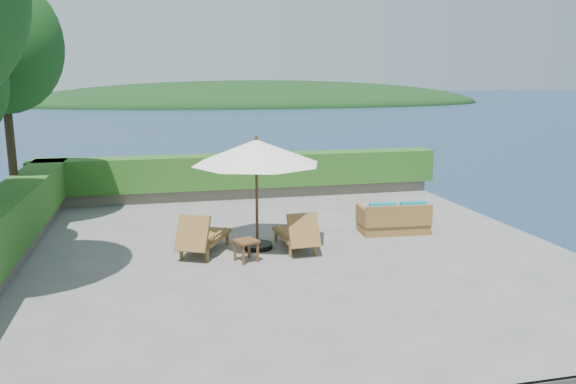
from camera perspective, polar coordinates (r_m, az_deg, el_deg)
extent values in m
plane|color=gray|center=(12.26, -0.52, -5.82)|extent=(12.00, 12.00, 0.00)
cube|color=#4D483D|center=(12.80, -0.50, -12.47)|extent=(12.00, 12.00, 3.00)
plane|color=#173049|center=(13.46, -0.49, -18.13)|extent=(600.00, 600.00, 0.00)
ellipsoid|color=black|center=(154.05, -2.88, 8.94)|extent=(126.00, 57.60, 12.60)
cube|color=#6C6556|center=(17.56, -4.52, 0.03)|extent=(12.00, 0.60, 0.36)
cube|color=#6C6556|center=(12.32, -27.02, -6.16)|extent=(0.60, 12.00, 0.36)
cube|color=#1B4915|center=(17.44, -4.56, 2.19)|extent=(12.40, 0.90, 1.00)
cylinder|color=#3E2818|center=(15.08, -26.42, 5.30)|extent=(0.20, 0.20, 4.68)
ellipsoid|color=#143711|center=(15.04, -27.14, 13.19)|extent=(2.80, 2.80, 3.22)
cylinder|color=black|center=(12.33, -3.14, -5.49)|extent=(0.72, 0.72, 0.11)
cylinder|color=#3E2716|center=(12.05, -3.19, -0.29)|extent=(0.07, 0.07, 2.39)
cone|color=white|center=(11.89, -3.24, 4.09)|extent=(3.00, 3.00, 0.53)
sphere|color=#3E2716|center=(11.86, -3.26, 5.60)|extent=(0.09, 0.09, 0.09)
cube|color=olive|center=(11.75, -10.78, -6.15)|extent=(0.08, 0.08, 0.26)
cube|color=olive|center=(11.54, -8.20, -6.39)|extent=(0.08, 0.08, 0.26)
cube|color=olive|center=(12.81, -8.58, -4.59)|extent=(0.08, 0.08, 0.26)
cube|color=olive|center=(12.62, -6.20, -4.78)|extent=(0.08, 0.08, 0.26)
cube|color=olive|center=(12.21, -8.25, -4.54)|extent=(1.18, 1.47, 0.09)
cube|color=olive|center=(11.47, -9.68, -4.18)|extent=(0.79, 0.68, 0.71)
cube|color=olive|center=(12.12, -10.13, -3.98)|extent=(0.44, 0.79, 0.05)
cube|color=olive|center=(11.87, -7.09, -4.22)|extent=(0.44, 0.79, 0.05)
cube|color=olive|center=(11.70, 0.25, -6.04)|extent=(0.06, 0.06, 0.25)
cube|color=olive|center=(11.86, 2.79, -5.81)|extent=(0.06, 0.06, 0.25)
cube|color=olive|center=(12.78, -1.23, -4.52)|extent=(0.06, 0.06, 0.25)
cube|color=olive|center=(12.92, 1.11, -4.34)|extent=(0.06, 0.06, 0.25)
cube|color=olive|center=(12.35, 0.57, -4.29)|extent=(0.71, 1.30, 0.09)
cube|color=olive|center=(11.61, 1.61, -3.93)|extent=(0.66, 0.44, 0.68)
cube|color=olive|center=(12.04, -0.67, -3.98)|extent=(0.10, 0.83, 0.05)
cube|color=olive|center=(12.23, 2.33, -3.75)|extent=(0.10, 0.83, 0.05)
cube|color=brown|center=(11.22, -4.56, -6.43)|extent=(0.05, 0.05, 0.41)
cube|color=brown|center=(11.38, -3.11, -6.15)|extent=(0.05, 0.05, 0.41)
cube|color=brown|center=(11.49, -5.41, -6.01)|extent=(0.05, 0.05, 0.41)
cube|color=brown|center=(11.65, -3.98, -5.74)|extent=(0.05, 0.05, 0.41)
cube|color=brown|center=(11.37, -4.28, -4.99)|extent=(0.55, 0.55, 0.05)
cube|color=olive|center=(13.78, 10.62, -3.31)|extent=(1.67, 0.92, 0.36)
cube|color=olive|center=(13.36, 11.21, -2.41)|extent=(1.62, 0.24, 0.49)
cube|color=olive|center=(13.47, 7.57, -2.37)|extent=(0.16, 0.81, 0.40)
cube|color=olive|center=(13.99, 13.64, -2.08)|extent=(0.16, 0.81, 0.40)
cube|color=teal|center=(13.63, 9.10, -2.29)|extent=(0.74, 0.69, 0.16)
cube|color=teal|center=(13.88, 12.06, -2.15)|extent=(0.74, 0.69, 0.16)
cube|color=teal|center=(13.28, 9.57, -1.76)|extent=(0.63, 0.17, 0.32)
cube|color=teal|center=(13.54, 12.60, -1.62)|extent=(0.63, 0.17, 0.32)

